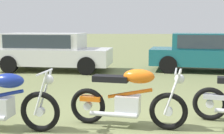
# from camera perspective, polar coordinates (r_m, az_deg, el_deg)

# --- Properties ---
(ground_plane) EXTENTS (120.00, 120.00, 0.00)m
(ground_plane) POSITION_cam_1_polar(r_m,az_deg,el_deg) (5.12, 2.04, -11.41)
(ground_plane) COLOR olive
(motorcycle_orange) EXTENTS (2.00, 0.70, 1.02)m
(motorcycle_orange) POSITION_cam_1_polar(r_m,az_deg,el_deg) (4.95, 3.19, -6.10)
(motorcycle_orange) COLOR black
(motorcycle_orange) RESTS_ON ground
(car_white) EXTENTS (4.40, 2.11, 1.43)m
(car_white) POSITION_cam_1_polar(r_m,az_deg,el_deg) (11.45, -12.11, 3.47)
(car_white) COLOR silver
(car_white) RESTS_ON ground
(car_teal) EXTENTS (4.54, 2.44, 1.43)m
(car_teal) POSITION_cam_1_polar(r_m,az_deg,el_deg) (11.54, 18.03, 3.11)
(car_teal) COLOR #19606B
(car_teal) RESTS_ON ground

